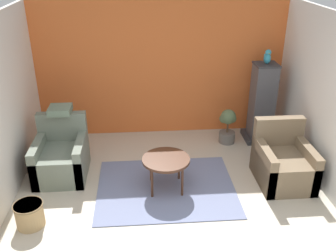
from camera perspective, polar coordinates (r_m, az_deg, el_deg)
name	(u,v)px	position (r m, az deg, el deg)	size (l,w,h in m)	color
ground_plane	(179,250)	(4.56, 1.64, -18.32)	(20.00, 20.00, 0.00)	beige
wall_back_accent	(161,69)	(6.71, -1.09, 8.66)	(4.48, 0.06, 2.42)	orange
wall_left	(5,107)	(5.51, -23.58, 2.62)	(0.06, 3.11, 2.42)	silver
wall_right	(321,98)	(5.81, 22.32, 3.98)	(0.06, 3.11, 2.42)	silver
area_rug	(166,187)	(5.51, -0.30, -9.34)	(1.98, 1.58, 0.01)	slate
coffee_table	(166,161)	(5.27, -0.31, -5.41)	(0.68, 0.68, 0.49)	#472819
armchair_left	(61,158)	(5.90, -15.93, -4.66)	(0.74, 0.87, 0.88)	slate
armchair_right	(283,164)	(5.78, 17.12, -5.52)	(0.74, 0.87, 0.88)	#7A664C
birdcage	(262,105)	(6.77, 14.10, 3.16)	(0.53, 0.53, 1.41)	#353539
parrot	(267,57)	(6.51, 14.90, 10.13)	(0.12, 0.21, 0.25)	teal
potted_plant	(228,125)	(6.67, 9.07, 0.15)	(0.29, 0.28, 0.63)	#66605B
wicker_basket	(30,214)	(5.07, -20.35, -12.47)	(0.36, 0.36, 0.32)	tan
throw_pillow	(60,110)	(5.91, -16.13, 2.38)	(0.33, 0.33, 0.10)	slate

